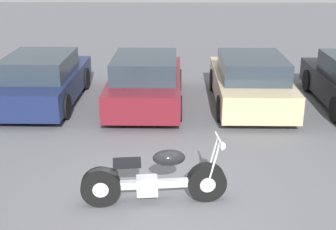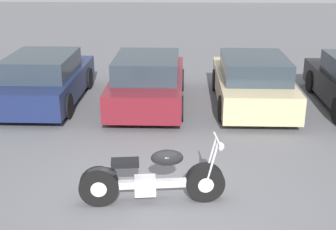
{
  "view_description": "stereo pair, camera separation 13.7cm",
  "coord_description": "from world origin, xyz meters",
  "px_view_note": "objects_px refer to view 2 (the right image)",
  "views": [
    {
      "loc": [
        0.09,
        -6.75,
        3.9
      ],
      "look_at": [
        -0.08,
        1.8,
        0.85
      ],
      "focal_mm": 50.0,
      "sensor_mm": 36.0,
      "label": 1
    },
    {
      "loc": [
        0.23,
        -6.75,
        3.9
      ],
      "look_at": [
        -0.08,
        1.8,
        0.85
      ],
      "focal_mm": 50.0,
      "sensor_mm": 36.0,
      "label": 2
    }
  ],
  "objects_px": {
    "parked_car_navy": "(45,80)",
    "parked_car_maroon": "(148,81)",
    "parked_car_champagne": "(252,82)",
    "motorcycle": "(150,179)"
  },
  "relations": [
    {
      "from": "parked_car_navy",
      "to": "parked_car_champagne",
      "type": "bearing_deg",
      "value": -0.33
    },
    {
      "from": "parked_car_navy",
      "to": "parked_car_maroon",
      "type": "xyz_separation_m",
      "value": [
        2.73,
        -0.07,
        0.0
      ]
    },
    {
      "from": "parked_car_maroon",
      "to": "parked_car_champagne",
      "type": "bearing_deg",
      "value": 0.82
    },
    {
      "from": "motorcycle",
      "to": "parked_car_champagne",
      "type": "distance_m",
      "value": 5.6
    },
    {
      "from": "parked_car_navy",
      "to": "parked_car_maroon",
      "type": "distance_m",
      "value": 2.73
    },
    {
      "from": "parked_car_navy",
      "to": "parked_car_champagne",
      "type": "relative_size",
      "value": 1.0
    },
    {
      "from": "motorcycle",
      "to": "parked_car_champagne",
      "type": "xyz_separation_m",
      "value": [
        2.3,
        5.1,
        0.22
      ]
    },
    {
      "from": "parked_car_maroon",
      "to": "parked_car_champagne",
      "type": "relative_size",
      "value": 1.0
    },
    {
      "from": "motorcycle",
      "to": "parked_car_champagne",
      "type": "relative_size",
      "value": 0.57
    },
    {
      "from": "parked_car_navy",
      "to": "parked_car_maroon",
      "type": "height_order",
      "value": "same"
    }
  ]
}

